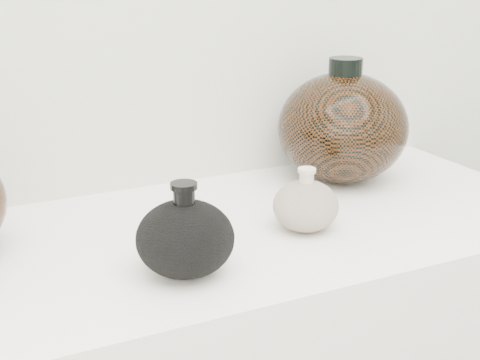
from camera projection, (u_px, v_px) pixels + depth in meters
name	position (u px, v px, depth m)	size (l,w,h in m)	color
black_gourd_vase	(185.00, 238.00, 0.90)	(0.16, 0.16, 0.13)	black
cream_gourd_vase	(306.00, 205.00, 1.05)	(0.11, 0.11, 0.10)	#BDA892
right_round_pot	(343.00, 127.00, 1.27)	(0.30, 0.30, 0.24)	black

